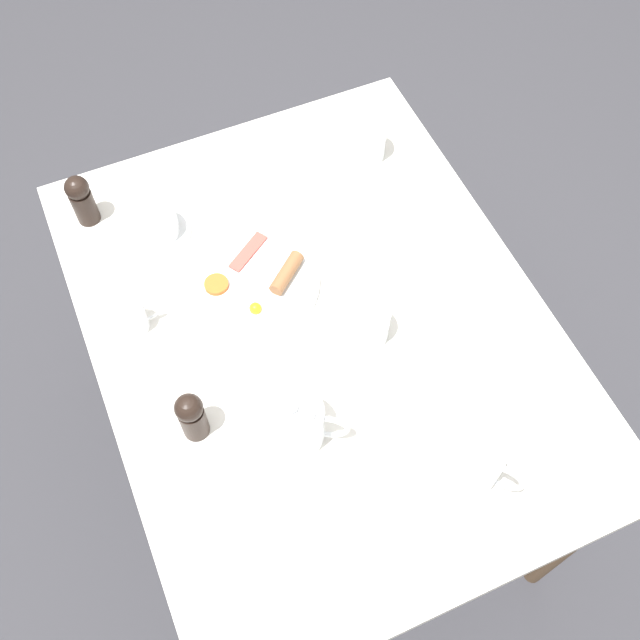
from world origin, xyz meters
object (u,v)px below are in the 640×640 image
object	(u,v)px
spoon_for_tea	(239,174)
teapot_near	(295,423)
salt_grinder	(81,199)
pepper_grinder	(192,416)
teapot_far	(470,462)
creamer_jug	(134,318)
water_glass_tall	(370,323)
water_glass_short	(368,139)
teacup_with_saucer_left	(157,225)
knife_by_plate	(409,221)
fork_by_plate	(509,348)
breakfast_plate	(254,282)

from	to	relation	value
spoon_for_tea	teapot_near	bearing A→B (deg)	-101.14
salt_grinder	pepper_grinder	bearing A→B (deg)	-84.33
teapot_far	creamer_jug	bearing A→B (deg)	0.85
water_glass_tall	water_glass_short	distance (m)	0.47
teapot_near	teacup_with_saucer_left	xyz separation A→B (m)	(-0.09, 0.53, -0.03)
teapot_near	spoon_for_tea	bearing A→B (deg)	-71.27
creamer_jug	knife_by_plate	distance (m)	0.61
water_glass_short	spoon_for_tea	size ratio (longest dim) A/B	0.70
creamer_jug	fork_by_plate	size ratio (longest dim) A/B	0.48
water_glass_short	creamer_jug	bearing A→B (deg)	-159.67
fork_by_plate	breakfast_plate	bearing A→B (deg)	140.02
teacup_with_saucer_left	salt_grinder	bearing A→B (deg)	141.95
salt_grinder	spoon_for_tea	size ratio (longest dim) A/B	0.86
teapot_near	teacup_with_saucer_left	distance (m)	0.54
water_glass_tall	fork_by_plate	distance (m)	0.28
teacup_with_saucer_left	water_glass_short	size ratio (longest dim) A/B	1.34
teapot_far	teacup_with_saucer_left	xyz separation A→B (m)	(-0.34, 0.72, -0.03)
water_glass_tall	fork_by_plate	bearing A→B (deg)	-30.41
pepper_grinder	teacup_with_saucer_left	bearing A→B (deg)	81.06
teacup_with_saucer_left	spoon_for_tea	bearing A→B (deg)	21.96
pepper_grinder	fork_by_plate	xyz separation A→B (m)	(0.61, -0.08, -0.06)
salt_grinder	teacup_with_saucer_left	bearing A→B (deg)	-38.05
teapot_far	water_glass_short	bearing A→B (deg)	-52.13
creamer_jug	pepper_grinder	xyz separation A→B (m)	(0.04, -0.25, 0.03)
spoon_for_tea	knife_by_plate	bearing A→B (deg)	-43.11
teacup_with_saucer_left	creamer_jug	world-z (taller)	creamer_jug
water_glass_short	pepper_grinder	distance (m)	0.74
breakfast_plate	fork_by_plate	size ratio (longest dim) A/B	1.64
teapot_far	spoon_for_tea	bearing A→B (deg)	-31.03
teacup_with_saucer_left	fork_by_plate	size ratio (longest dim) A/B	0.81
teapot_far	knife_by_plate	size ratio (longest dim) A/B	0.71
breakfast_plate	fork_by_plate	distance (m)	0.52
salt_grinder	knife_by_plate	xyz separation A→B (m)	(0.63, -0.28, -0.06)
fork_by_plate	knife_by_plate	world-z (taller)	same
pepper_grinder	water_glass_short	bearing A→B (deg)	39.95
salt_grinder	fork_by_plate	bearing A→B (deg)	-43.74
breakfast_plate	teacup_with_saucer_left	xyz separation A→B (m)	(-0.14, 0.20, 0.02)
teapot_near	water_glass_tall	size ratio (longest dim) A/B	2.13
breakfast_plate	water_glass_short	world-z (taller)	water_glass_short
teacup_with_saucer_left	salt_grinder	xyz separation A→B (m)	(-0.13, 0.10, 0.04)
teapot_near	knife_by_plate	bearing A→B (deg)	-109.58
water_glass_tall	pepper_grinder	xyz separation A→B (m)	(-0.37, -0.06, 0.02)
water_glass_short	fork_by_plate	distance (m)	0.56
fork_by_plate	teapot_far	bearing A→B (deg)	-137.24
teacup_with_saucer_left	pepper_grinder	world-z (taller)	pepper_grinder
breakfast_plate	teapot_far	xyz separation A→B (m)	(0.20, -0.52, 0.05)
breakfast_plate	water_glass_short	size ratio (longest dim) A/B	2.72
teapot_near	creamer_jug	distance (m)	0.39
breakfast_plate	salt_grinder	distance (m)	0.40
water_glass_short	spoon_for_tea	world-z (taller)	water_glass_short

